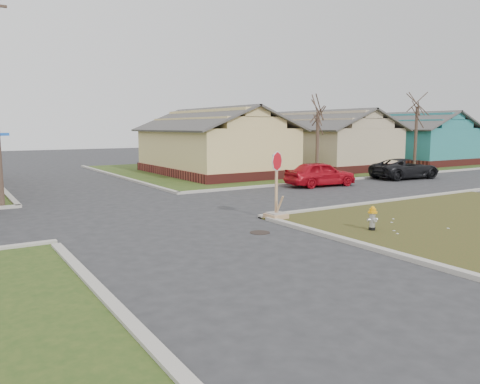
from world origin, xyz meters
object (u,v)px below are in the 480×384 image
fire_hydrant (372,217)px  red_sedan (320,174)px  stop_sign (276,204)px  dark_pickup (405,169)px

fire_hydrant → red_sedan: red_sedan is taller
stop_sign → dark_pickup: stop_sign is taller
fire_hydrant → red_sedan: (6.39, 9.57, 0.22)m
stop_sign → red_sedan: size_ratio=0.59×
fire_hydrant → stop_sign: bearing=134.8°
dark_pickup → fire_hydrant: bearing=130.8°
fire_hydrant → dark_pickup: dark_pickup is taller
red_sedan → dark_pickup: 7.24m
dark_pickup → stop_sign: bearing=118.7°
stop_sign → dark_pickup: bearing=20.4°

